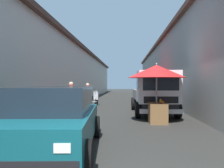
% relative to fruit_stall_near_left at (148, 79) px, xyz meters
% --- Properties ---
extents(ground, '(90.00, 90.00, 0.00)m').
position_rel_fruit_stall_near_left_xyz_m(ground, '(-4.01, 2.10, -1.88)').
color(ground, '#282826').
extents(building_left_whitewash, '(49.80, 7.50, 4.58)m').
position_rel_fruit_stall_near_left_xyz_m(building_left_whitewash, '(-1.76, 8.90, 0.41)').
color(building_left_whitewash, beige).
rests_on(building_left_whitewash, ground).
extents(building_right_concrete, '(49.80, 7.50, 5.38)m').
position_rel_fruit_stall_near_left_xyz_m(building_right_concrete, '(-1.76, -4.70, 0.81)').
color(building_right_concrete, gray).
rests_on(building_right_concrete, ground).
extents(fruit_stall_near_left, '(2.21, 2.21, 2.46)m').
position_rel_fruit_stall_near_left_xyz_m(fruit_stall_near_left, '(0.00, 0.00, 0.00)').
color(fruit_stall_near_left, '#9E9EA3').
rests_on(fruit_stall_near_left, ground).
extents(fruit_stall_mid_lane, '(2.16, 2.16, 2.15)m').
position_rel_fruit_stall_near_left_xyz_m(fruit_stall_mid_lane, '(-2.50, -0.09, -0.26)').
color(fruit_stall_mid_lane, '#9E9EA3').
rests_on(fruit_stall_mid_lane, ground).
extents(fruit_stall_far_right, '(2.24, 2.24, 2.33)m').
position_rel_fruit_stall_near_left_xyz_m(fruit_stall_far_right, '(-10.33, 0.61, -0.16)').
color(fruit_stall_far_right, '#9E9EA3').
rests_on(fruit_stall_far_right, ground).
extents(hatchback_car, '(4.03, 2.16, 1.45)m').
position_rel_fruit_stall_near_left_xyz_m(hatchback_car, '(-14.16, 3.41, -1.15)').
color(hatchback_car, '#0F4C56').
rests_on(hatchback_car, ground).
extents(delivery_truck, '(4.98, 2.10, 2.08)m').
position_rel_fruit_stall_near_left_xyz_m(delivery_truck, '(-8.48, 0.43, -0.85)').
color(delivery_truck, black).
rests_on(delivery_truck, ground).
extents(vendor_by_crates, '(0.42, 0.53, 1.55)m').
position_rel_fruit_stall_near_left_xyz_m(vendor_by_crates, '(-5.78, 4.11, -1.00)').
color(vendor_by_crates, '#665B4C').
rests_on(vendor_by_crates, ground).
extents(vendor_in_shade, '(0.60, 0.37, 1.61)m').
position_rel_fruit_stall_near_left_xyz_m(vendor_in_shade, '(-8.39, 4.46, -0.96)').
color(vendor_in_shade, navy).
rests_on(vendor_in_shade, ground).
extents(parked_scooter, '(1.67, 0.58, 1.14)m').
position_rel_fruit_stall_near_left_xyz_m(parked_scooter, '(-4.08, 4.03, -1.44)').
color(parked_scooter, black).
rests_on(parked_scooter, ground).
extents(plastic_stool, '(0.30, 0.30, 0.43)m').
position_rel_fruit_stall_near_left_xyz_m(plastic_stool, '(-5.40, -0.58, -1.56)').
color(plastic_stool, '#194CB2').
rests_on(plastic_stool, ground).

